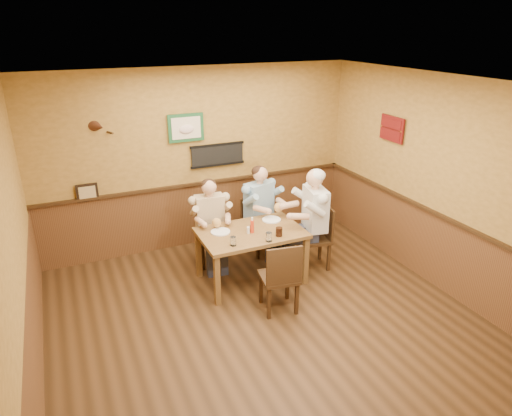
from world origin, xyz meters
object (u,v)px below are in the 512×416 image
(chair_right_end, at_px, (314,237))
(pepper_shaker, at_px, (251,228))
(cola_tumbler, at_px, (279,232))
(chair_near_side, at_px, (279,275))
(water_glass_left, at_px, (233,241))
(chair_back_left, at_px, (211,238))
(dining_table, at_px, (251,237))
(chair_back_right, at_px, (259,226))
(diner_tan_shirt, at_px, (210,227))
(diner_blue_polo, at_px, (259,215))
(hot_sauce_bottle, at_px, (252,226))
(diner_white_elder, at_px, (314,225))
(salt_shaker, at_px, (248,230))
(water_glass_mid, at_px, (269,237))

(chair_right_end, xyz_separation_m, pepper_shaker, (-0.99, 0.01, 0.32))
(cola_tumbler, bearing_deg, chair_right_end, 20.28)
(chair_near_side, height_order, pepper_shaker, chair_near_side)
(water_glass_left, bearing_deg, chair_back_left, 88.94)
(chair_back_left, bearing_deg, dining_table, -56.60)
(chair_near_side, relative_size, cola_tumbler, 8.09)
(chair_back_right, height_order, chair_right_end, chair_right_end)
(dining_table, relative_size, chair_near_side, 1.47)
(diner_tan_shirt, distance_m, cola_tumbler, 1.17)
(chair_right_end, relative_size, diner_blue_polo, 0.75)
(chair_back_left, height_order, hot_sauce_bottle, hot_sauce_bottle)
(diner_blue_polo, height_order, water_glass_left, diner_blue_polo)
(cola_tumbler, bearing_deg, water_glass_left, -178.99)
(chair_back_right, distance_m, diner_white_elder, 0.95)
(diner_tan_shirt, bearing_deg, cola_tumbler, -50.98)
(cola_tumbler, bearing_deg, diner_white_elder, 20.28)
(chair_back_left, distance_m, salt_shaker, 0.86)
(diner_white_elder, distance_m, water_glass_left, 1.40)
(chair_back_right, height_order, diner_tan_shirt, diner_tan_shirt)
(salt_shaker, height_order, pepper_shaker, same)
(chair_back_left, relative_size, diner_blue_polo, 0.66)
(water_glass_left, xyz_separation_m, cola_tumbler, (0.66, 0.01, -0.00))
(diner_blue_polo, xyz_separation_m, diner_white_elder, (0.54, -0.75, 0.04))
(water_glass_left, height_order, pepper_shaker, water_glass_left)
(chair_near_side, relative_size, diner_tan_shirt, 0.79)
(diner_white_elder, distance_m, salt_shaker, 1.05)
(diner_tan_shirt, height_order, salt_shaker, diner_tan_shirt)
(water_glass_left, height_order, water_glass_mid, water_glass_mid)
(cola_tumbler, bearing_deg, hot_sauce_bottle, 139.80)
(dining_table, distance_m, water_glass_mid, 0.41)
(water_glass_mid, distance_m, cola_tumbler, 0.21)
(diner_white_elder, xyz_separation_m, water_glass_mid, (-0.90, -0.35, 0.14))
(chair_back_right, relative_size, water_glass_mid, 7.27)
(dining_table, distance_m, pepper_shaker, 0.14)
(diner_blue_polo, xyz_separation_m, water_glass_left, (-0.82, -1.02, 0.17))
(chair_right_end, distance_m, water_glass_mid, 1.02)
(hot_sauce_bottle, bearing_deg, pepper_shaker, 89.66)
(cola_tumbler, bearing_deg, chair_back_left, 123.81)
(chair_back_left, height_order, diner_white_elder, diner_white_elder)
(chair_right_end, distance_m, diner_white_elder, 0.20)
(chair_back_left, bearing_deg, chair_back_right, 8.98)
(diner_tan_shirt, relative_size, water_glass_mid, 9.82)
(diner_tan_shirt, bearing_deg, dining_table, -56.60)
(chair_back_right, bearing_deg, chair_back_left, 166.85)
(diner_white_elder, distance_m, cola_tumbler, 0.76)
(chair_near_side, bearing_deg, cola_tumbler, -107.44)
(chair_near_side, xyz_separation_m, salt_shaker, (-0.09, 0.73, 0.32))
(chair_right_end, height_order, chair_near_side, chair_near_side)
(chair_back_right, bearing_deg, hot_sauce_bottle, -137.24)
(diner_blue_polo, bearing_deg, hot_sauce_bottle, -137.24)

